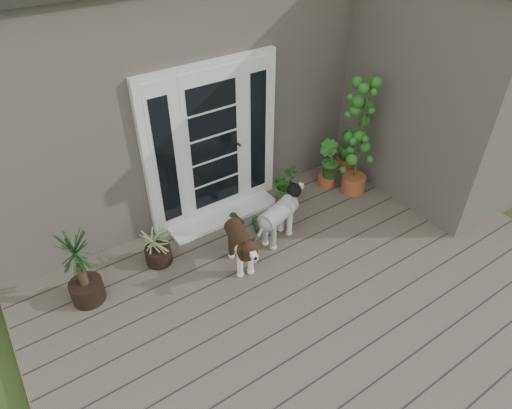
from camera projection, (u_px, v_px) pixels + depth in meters
deck at (330, 305)px, 5.12m from camera, size 6.20×4.60×0.12m
house_main at (157, 66)px, 7.01m from camera, size 7.40×4.00×3.10m
house_wing at (444, 91)px, 6.23m from camera, size 1.60×2.40×3.10m
door_unit at (213, 144)px, 5.78m from camera, size 1.90×0.14×2.15m
door_step at (224, 215)px, 6.29m from camera, size 1.60×0.40×0.05m
brindle_dog at (240, 246)px, 5.36m from camera, size 0.48×0.80×0.62m
white_dog at (278, 220)px, 5.74m from camera, size 0.83×0.55×0.64m
spider_plant at (157, 244)px, 5.42m from camera, size 0.66×0.66×0.58m
yucca at (79, 267)px, 4.81m from camera, size 0.80×0.80×1.01m
herb_a at (284, 192)px, 6.34m from camera, size 0.57×0.57×0.52m
herb_b at (328, 170)px, 6.77m from camera, size 0.40×0.40×0.53m
herb_c at (348, 150)px, 7.15m from camera, size 0.55×0.55×0.62m
sapling at (361, 136)px, 6.23m from camera, size 0.71×0.71×1.88m
clog_left at (236, 219)px, 6.20m from camera, size 0.13×0.27×0.08m
clog_right at (258, 225)px, 6.09m from camera, size 0.25×0.34×0.09m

